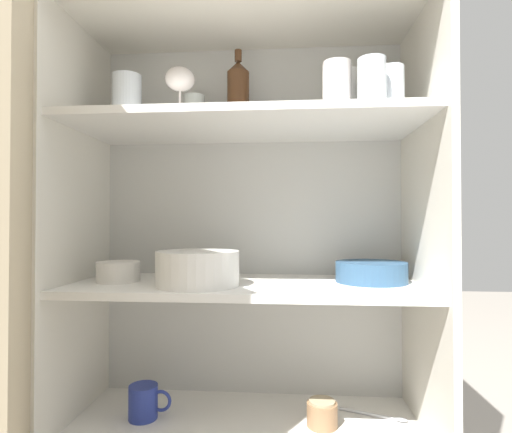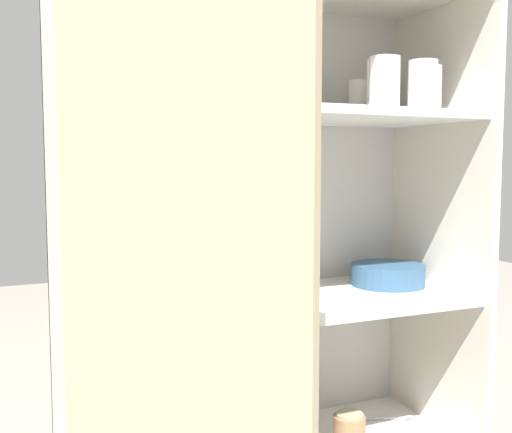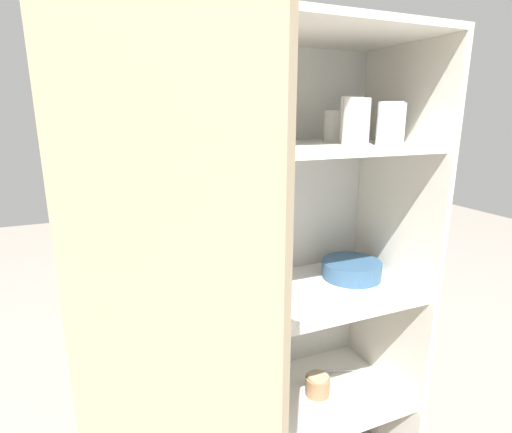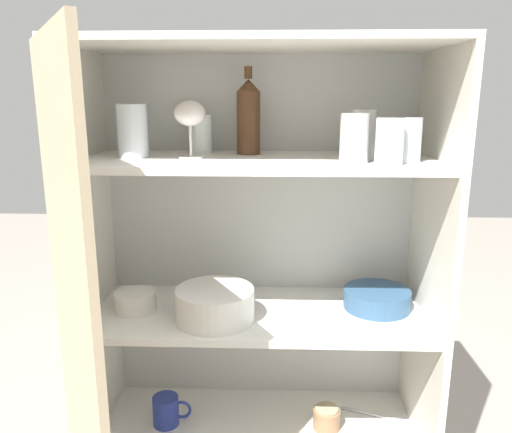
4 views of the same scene
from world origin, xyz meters
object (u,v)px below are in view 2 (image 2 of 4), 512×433
serving_bowl_small (123,301)px  wine_bottle (246,68)px  mixing_bowl_large (388,274)px  plate_stack_white (238,290)px  storage_jar (349,427)px

serving_bowl_small → wine_bottle: bearing=17.9°
mixing_bowl_large → serving_bowl_small: 0.70m
serving_bowl_small → plate_stack_white: bearing=-12.5°
mixing_bowl_large → storage_jar: mixing_bowl_large is taller
storage_jar → plate_stack_white: bearing=-170.5°
wine_bottle → plate_stack_white: 0.53m
wine_bottle → serving_bowl_small: size_ratio=2.04×
storage_jar → wine_bottle: bearing=156.8°
wine_bottle → plate_stack_white: (-0.09, -0.16, -0.50)m
plate_stack_white → storage_jar: 0.51m
wine_bottle → plate_stack_white: bearing=-118.8°
wine_bottle → serving_bowl_small: (-0.32, -0.10, -0.51)m
serving_bowl_small → storage_jar: bearing=0.2°
plate_stack_white → mixing_bowl_large: 0.47m
mixing_bowl_large → storage_jar: bearing=-163.6°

